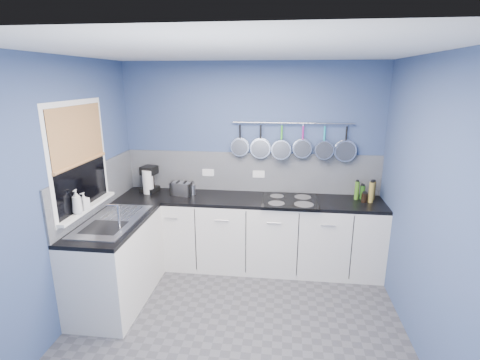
% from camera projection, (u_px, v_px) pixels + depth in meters
% --- Properties ---
extents(floor, '(3.20, 3.00, 0.02)m').
position_uv_depth(floor, '(236.00, 327.00, 3.48)').
color(floor, '#47474C').
rests_on(floor, ground).
extents(ceiling, '(3.20, 3.00, 0.02)m').
position_uv_depth(ceiling, '(235.00, 50.00, 2.79)').
color(ceiling, white).
rests_on(ceiling, ground).
extents(wall_back, '(3.20, 0.02, 2.50)m').
position_uv_depth(wall_back, '(251.00, 164.00, 4.58)').
color(wall_back, '#384A75').
rests_on(wall_back, ground).
extents(wall_front, '(3.20, 0.02, 2.50)m').
position_uv_depth(wall_front, '(193.00, 310.00, 1.69)').
color(wall_front, '#384A75').
rests_on(wall_front, ground).
extents(wall_left, '(0.02, 3.00, 2.50)m').
position_uv_depth(wall_left, '(62.00, 196.00, 3.32)').
color(wall_left, '#384A75').
rests_on(wall_left, ground).
extents(wall_right, '(0.02, 3.00, 2.50)m').
position_uv_depth(wall_right, '(431.00, 211.00, 2.95)').
color(wall_right, '#384A75').
rests_on(wall_right, ground).
extents(backsplash_back, '(3.20, 0.02, 0.50)m').
position_uv_depth(backsplash_back, '(251.00, 172.00, 4.58)').
color(backsplash_back, gray).
rests_on(backsplash_back, wall_back).
extents(backsplash_left, '(0.02, 1.80, 0.50)m').
position_uv_depth(backsplash_left, '(98.00, 188.00, 3.92)').
color(backsplash_left, gray).
rests_on(backsplash_left, wall_left).
extents(cabinet_run_back, '(3.20, 0.60, 0.86)m').
position_uv_depth(cabinet_run_back, '(248.00, 234.00, 4.50)').
color(cabinet_run_back, silver).
rests_on(cabinet_run_back, ground).
extents(worktop_back, '(3.20, 0.60, 0.04)m').
position_uv_depth(worktop_back, '(249.00, 199.00, 4.38)').
color(worktop_back, black).
rests_on(worktop_back, cabinet_run_back).
extents(cabinet_run_left, '(0.60, 1.20, 0.86)m').
position_uv_depth(cabinet_run_left, '(117.00, 263.00, 3.79)').
color(cabinet_run_left, silver).
rests_on(cabinet_run_left, ground).
extents(worktop_left, '(0.60, 1.20, 0.04)m').
position_uv_depth(worktop_left, '(113.00, 223.00, 3.67)').
color(worktop_left, black).
rests_on(worktop_left, cabinet_run_left).
extents(window_frame, '(0.01, 1.00, 1.10)m').
position_uv_depth(window_frame, '(79.00, 158.00, 3.52)').
color(window_frame, white).
rests_on(window_frame, wall_left).
extents(window_glass, '(0.01, 0.90, 1.00)m').
position_uv_depth(window_glass, '(80.00, 158.00, 3.52)').
color(window_glass, black).
rests_on(window_glass, wall_left).
extents(bamboo_blind, '(0.01, 0.90, 0.55)m').
position_uv_depth(bamboo_blind, '(78.00, 135.00, 3.46)').
color(bamboo_blind, '#C97C45').
rests_on(bamboo_blind, wall_left).
extents(window_sill, '(0.10, 0.98, 0.03)m').
position_uv_depth(window_sill, '(88.00, 208.00, 3.66)').
color(window_sill, white).
rests_on(window_sill, wall_left).
extents(sink_unit, '(0.50, 0.95, 0.01)m').
position_uv_depth(sink_unit, '(112.00, 221.00, 3.67)').
color(sink_unit, silver).
rests_on(sink_unit, worktop_left).
extents(mixer_tap, '(0.12, 0.08, 0.26)m').
position_uv_depth(mixer_tap, '(119.00, 216.00, 3.44)').
color(mixer_tap, silver).
rests_on(mixer_tap, worktop_left).
extents(socket_left, '(0.15, 0.01, 0.09)m').
position_uv_depth(socket_left, '(208.00, 173.00, 4.64)').
color(socket_left, white).
rests_on(socket_left, backsplash_back).
extents(socket_right, '(0.15, 0.01, 0.09)m').
position_uv_depth(socket_right, '(259.00, 174.00, 4.57)').
color(socket_right, white).
rests_on(socket_right, backsplash_back).
extents(pot_rail, '(1.45, 0.02, 0.02)m').
position_uv_depth(pot_rail, '(293.00, 123.00, 4.32)').
color(pot_rail, silver).
rests_on(pot_rail, wall_back).
extents(soap_bottle_a, '(0.10, 0.10, 0.24)m').
position_uv_depth(soap_bottle_a, '(77.00, 202.00, 3.42)').
color(soap_bottle_a, white).
rests_on(soap_bottle_a, window_sill).
extents(soap_bottle_b, '(0.10, 0.10, 0.17)m').
position_uv_depth(soap_bottle_b, '(84.00, 201.00, 3.55)').
color(soap_bottle_b, white).
rests_on(soap_bottle_b, window_sill).
extents(paper_towel, '(0.15, 0.15, 0.29)m').
position_uv_depth(paper_towel, '(148.00, 182.00, 4.52)').
color(paper_towel, white).
rests_on(paper_towel, worktop_back).
extents(coffee_maker, '(0.22, 0.24, 0.33)m').
position_uv_depth(coffee_maker, '(149.00, 179.00, 4.57)').
color(coffee_maker, black).
rests_on(coffee_maker, worktop_back).
extents(toaster, '(0.28, 0.20, 0.16)m').
position_uv_depth(toaster, '(182.00, 189.00, 4.47)').
color(toaster, silver).
rests_on(toaster, worktop_back).
extents(canister, '(0.11, 0.11, 0.13)m').
position_uv_depth(canister, '(192.00, 190.00, 4.48)').
color(canister, silver).
rests_on(canister, worktop_back).
extents(hob, '(0.65, 0.57, 0.01)m').
position_uv_depth(hob, '(290.00, 201.00, 4.26)').
color(hob, black).
rests_on(hob, worktop_back).
extents(pan_0, '(0.22, 0.06, 0.41)m').
position_uv_depth(pan_0, '(240.00, 139.00, 4.44)').
color(pan_0, silver).
rests_on(pan_0, pot_rail).
extents(pan_1, '(0.25, 0.05, 0.44)m').
position_uv_depth(pan_1, '(260.00, 141.00, 4.41)').
color(pan_1, silver).
rests_on(pan_1, pot_rail).
extents(pan_2, '(0.24, 0.12, 0.43)m').
position_uv_depth(pan_2, '(281.00, 141.00, 4.38)').
color(pan_2, silver).
rests_on(pan_2, pot_rail).
extents(pan_3, '(0.23, 0.07, 0.42)m').
position_uv_depth(pan_3, '(303.00, 141.00, 4.35)').
color(pan_3, silver).
rests_on(pan_3, pot_rail).
extents(pan_4, '(0.23, 0.11, 0.42)m').
position_uv_depth(pan_4, '(324.00, 141.00, 4.32)').
color(pan_4, silver).
rests_on(pan_4, pot_rail).
extents(pan_5, '(0.26, 0.06, 0.45)m').
position_uv_depth(pan_5, '(346.00, 143.00, 4.30)').
color(pan_5, silver).
rests_on(pan_5, pot_rail).
extents(condiment_0, '(0.06, 0.06, 0.22)m').
position_uv_depth(condiment_0, '(373.00, 191.00, 4.29)').
color(condiment_0, brown).
rests_on(condiment_0, worktop_back).
extents(condiment_1, '(0.06, 0.06, 0.16)m').
position_uv_depth(condiment_1, '(362.00, 192.00, 4.33)').
color(condiment_1, '#265919').
rests_on(condiment_1, worktop_back).
extents(condiment_2, '(0.05, 0.05, 0.22)m').
position_uv_depth(condiment_2, '(357.00, 190.00, 4.30)').
color(condiment_2, '#3F721E').
rests_on(condiment_2, worktop_back).
extents(condiment_3, '(0.06, 0.06, 0.24)m').
position_uv_depth(condiment_3, '(371.00, 192.00, 4.20)').
color(condiment_3, olive).
rests_on(condiment_3, worktop_back).
extents(condiment_4, '(0.07, 0.07, 0.11)m').
position_uv_depth(condiment_4, '(364.00, 198.00, 4.22)').
color(condiment_4, black).
rests_on(condiment_4, worktop_back).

